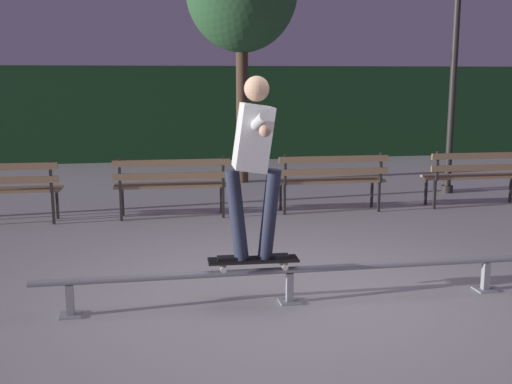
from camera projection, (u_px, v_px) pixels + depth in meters
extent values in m
plane|color=#ADAAA8|center=(288.00, 300.00, 5.57)|extent=(90.00, 90.00, 0.00)
cube|color=#193D1E|center=(197.00, 112.00, 15.10)|extent=(24.00, 1.20, 2.20)
cylinder|color=gray|center=(290.00, 270.00, 5.45)|extent=(4.39, 0.06, 0.06)
cube|color=gray|center=(70.00, 301.00, 5.17)|extent=(0.06, 0.06, 0.27)
cube|color=gray|center=(71.00, 315.00, 5.19)|extent=(0.18, 0.18, 0.01)
cube|color=gray|center=(290.00, 288.00, 5.48)|extent=(0.06, 0.06, 0.27)
cube|color=gray|center=(290.00, 302.00, 5.51)|extent=(0.18, 0.18, 0.01)
cube|color=gray|center=(486.00, 276.00, 5.79)|extent=(0.06, 0.06, 0.27)
cube|color=gray|center=(485.00, 289.00, 5.82)|extent=(0.18, 0.18, 0.01)
cube|color=black|center=(253.00, 260.00, 5.38)|extent=(0.79, 0.23, 0.02)
cube|color=black|center=(253.00, 259.00, 5.38)|extent=(0.77, 0.22, 0.00)
cube|color=#9E9EA3|center=(283.00, 261.00, 5.42)|extent=(0.06, 0.17, 0.02)
cube|color=#9E9EA3|center=(223.00, 263.00, 5.35)|extent=(0.06, 0.17, 0.02)
cylinder|color=beige|center=(285.00, 267.00, 5.35)|extent=(0.05, 0.03, 0.05)
cylinder|color=beige|center=(282.00, 262.00, 5.50)|extent=(0.05, 0.03, 0.05)
cylinder|color=beige|center=(223.00, 270.00, 5.27)|extent=(0.05, 0.03, 0.05)
cylinder|color=beige|center=(222.00, 264.00, 5.43)|extent=(0.05, 0.03, 0.05)
cube|color=black|center=(274.00, 256.00, 5.40)|extent=(0.26, 0.11, 0.03)
cube|color=black|center=(232.00, 258.00, 5.35)|extent=(0.26, 0.11, 0.03)
cylinder|color=#282D42|center=(269.00, 214.00, 5.32)|extent=(0.21, 0.13, 0.79)
cylinder|color=#282D42|center=(237.00, 215.00, 5.29)|extent=(0.21, 0.13, 0.79)
cube|color=silver|center=(253.00, 137.00, 5.18)|extent=(0.34, 0.37, 0.57)
cylinder|color=silver|center=(260.00, 121.00, 4.79)|extent=(0.11, 0.61, 0.21)
cylinder|color=silver|center=(247.00, 115.00, 5.53)|extent=(0.11, 0.61, 0.21)
sphere|color=tan|center=(265.00, 131.00, 4.52)|extent=(0.09, 0.09, 0.09)
sphere|color=tan|center=(244.00, 119.00, 5.81)|extent=(0.09, 0.09, 0.09)
sphere|color=tan|center=(257.00, 89.00, 5.12)|extent=(0.21, 0.21, 0.21)
cube|color=#282623|center=(57.00, 203.00, 8.69)|extent=(0.04, 0.04, 0.44)
cube|color=#282623|center=(53.00, 208.00, 8.37)|extent=(0.04, 0.04, 0.44)
cube|color=#282623|center=(51.00, 176.00, 8.26)|extent=(0.04, 0.04, 0.44)
cube|color=#937551|center=(3.00, 188.00, 8.52)|extent=(1.60, 0.14, 0.04)
cube|color=#937551|center=(0.00, 190.00, 8.39)|extent=(1.60, 0.14, 0.04)
cube|color=#282623|center=(221.00, 198.00, 9.07)|extent=(0.04, 0.04, 0.44)
cube|color=#282623|center=(223.00, 202.00, 8.76)|extent=(0.04, 0.04, 0.44)
cube|color=#282623|center=(223.00, 172.00, 8.64)|extent=(0.04, 0.04, 0.44)
cube|color=#282623|center=(123.00, 201.00, 8.87)|extent=(0.04, 0.04, 0.44)
cube|color=#282623|center=(121.00, 205.00, 8.56)|extent=(0.04, 0.04, 0.44)
cube|color=#282623|center=(120.00, 174.00, 8.44)|extent=(0.04, 0.04, 0.44)
cube|color=#937551|center=(172.00, 183.00, 8.91)|extent=(1.60, 0.14, 0.04)
cube|color=#937551|center=(172.00, 185.00, 8.77)|extent=(1.60, 0.14, 0.04)
cube|color=#937551|center=(172.00, 187.00, 8.64)|extent=(1.60, 0.14, 0.04)
cube|color=#937551|center=(172.00, 176.00, 8.54)|extent=(1.60, 0.08, 0.09)
cube|color=#937551|center=(172.00, 163.00, 8.51)|extent=(1.60, 0.08, 0.09)
cube|color=#282623|center=(372.00, 193.00, 9.45)|extent=(0.04, 0.04, 0.44)
cube|color=#282623|center=(379.00, 197.00, 9.14)|extent=(0.04, 0.04, 0.44)
cube|color=#282623|center=(381.00, 168.00, 9.02)|extent=(0.04, 0.04, 0.44)
cube|color=#282623|center=(281.00, 196.00, 9.26)|extent=(0.04, 0.04, 0.44)
cube|color=#282623|center=(285.00, 200.00, 8.95)|extent=(0.04, 0.04, 0.44)
cube|color=#282623|center=(285.00, 170.00, 8.83)|extent=(0.04, 0.04, 0.44)
cube|color=#937551|center=(327.00, 179.00, 9.29)|extent=(1.60, 0.14, 0.04)
cube|color=#937551|center=(330.00, 180.00, 9.16)|extent=(1.60, 0.14, 0.04)
cube|color=#937551|center=(332.00, 182.00, 9.02)|extent=(1.60, 0.14, 0.04)
cube|color=#937551|center=(334.00, 172.00, 8.92)|extent=(1.60, 0.08, 0.09)
cube|color=#937551|center=(334.00, 159.00, 8.89)|extent=(1.60, 0.08, 0.09)
cube|color=#282623|center=(511.00, 189.00, 9.84)|extent=(0.04, 0.04, 0.44)
cube|color=#282623|center=(426.00, 191.00, 9.64)|extent=(0.04, 0.04, 0.44)
cube|color=#282623|center=(435.00, 195.00, 9.33)|extent=(0.04, 0.04, 0.44)
cube|color=#282623|center=(437.00, 166.00, 9.21)|extent=(0.04, 0.04, 0.44)
cube|color=#937551|center=(470.00, 175.00, 9.68)|extent=(1.60, 0.14, 0.04)
cube|color=#937551|center=(475.00, 176.00, 9.54)|extent=(1.60, 0.14, 0.04)
cube|color=#937551|center=(479.00, 178.00, 9.41)|extent=(1.60, 0.14, 0.04)
cube|color=#937551|center=(482.00, 168.00, 9.31)|extent=(1.60, 0.08, 0.09)
cube|color=#937551|center=(483.00, 156.00, 9.27)|extent=(1.60, 0.08, 0.09)
cylinder|color=#4C3828|center=(242.00, 112.00, 11.53)|extent=(0.22, 0.22, 2.64)
cylinder|color=#282623|center=(453.00, 86.00, 10.38)|extent=(0.11, 0.11, 3.60)
cylinder|color=#282623|center=(447.00, 189.00, 10.70)|extent=(0.20, 0.20, 0.12)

